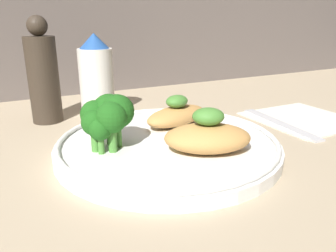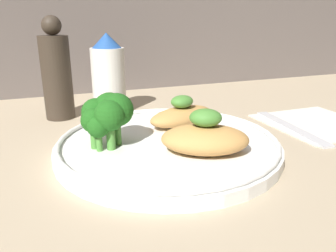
{
  "view_description": "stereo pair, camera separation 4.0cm",
  "coord_description": "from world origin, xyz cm",
  "px_view_note": "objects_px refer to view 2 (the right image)",
  "views": [
    {
      "loc": [
        -17.28,
        -33.78,
        16.05
      ],
      "look_at": [
        0.0,
        0.0,
        3.4
      ],
      "focal_mm": 35.0,
      "sensor_mm": 36.0,
      "label": 1
    },
    {
      "loc": [
        -13.63,
        -35.41,
        16.05
      ],
      "look_at": [
        0.0,
        0.0,
        3.4
      ],
      "focal_mm": 35.0,
      "sensor_mm": 36.0,
      "label": 2
    }
  ],
  "objects_px": {
    "plate": "(168,144)",
    "pepper_grinder": "(57,74)",
    "broccoli_bunch": "(107,114)",
    "sauce_bottle": "(108,76)"
  },
  "relations": [
    {
      "from": "plate",
      "to": "pepper_grinder",
      "type": "relative_size",
      "value": 1.68
    },
    {
      "from": "broccoli_bunch",
      "to": "sauce_bottle",
      "type": "xyz_separation_m",
      "value": [
        0.04,
        0.19,
        0.01
      ]
    },
    {
      "from": "plate",
      "to": "pepper_grinder",
      "type": "distance_m",
      "value": 0.24
    },
    {
      "from": "sauce_bottle",
      "to": "broccoli_bunch",
      "type": "bearing_deg",
      "value": -102.0
    },
    {
      "from": "broccoli_bunch",
      "to": "sauce_bottle",
      "type": "height_order",
      "value": "sauce_bottle"
    },
    {
      "from": "plate",
      "to": "sauce_bottle",
      "type": "xyz_separation_m",
      "value": [
        -0.03,
        0.2,
        0.06
      ]
    },
    {
      "from": "plate",
      "to": "sauce_bottle",
      "type": "bearing_deg",
      "value": 98.79
    },
    {
      "from": "plate",
      "to": "broccoli_bunch",
      "type": "distance_m",
      "value": 0.08
    },
    {
      "from": "plate",
      "to": "pepper_grinder",
      "type": "bearing_deg",
      "value": 119.6
    },
    {
      "from": "plate",
      "to": "broccoli_bunch",
      "type": "relative_size",
      "value": 4.35
    }
  ]
}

